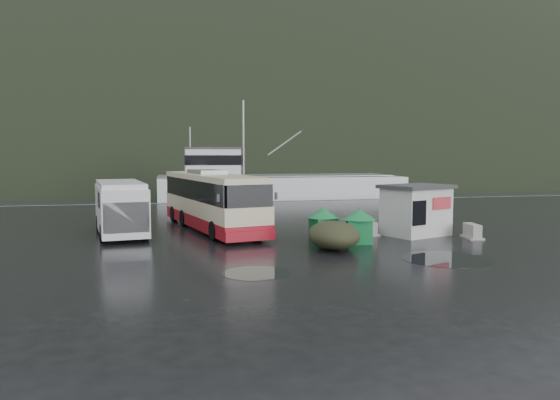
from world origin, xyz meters
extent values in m
plane|color=black|center=(0.00, 0.00, 0.00)|extent=(160.00, 160.00, 0.00)
cube|color=black|center=(0.00, 110.00, 0.00)|extent=(300.00, 180.00, 0.02)
cube|color=#999993|center=(0.00, 20.00, 0.00)|extent=(160.00, 0.60, 1.50)
ellipsoid|color=black|center=(10.00, 250.00, 0.00)|extent=(780.00, 540.00, 570.00)
cylinder|color=black|center=(4.99, -6.90, 0.01)|extent=(3.54, 3.54, 0.01)
cylinder|color=black|center=(-2.76, -7.80, 0.01)|extent=(2.38, 2.38, 0.01)
camera|label=1|loc=(-6.01, -26.08, 4.13)|focal=35.00mm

